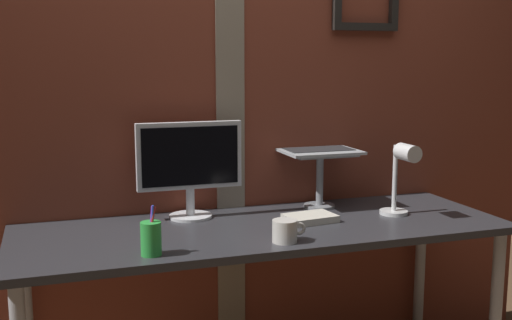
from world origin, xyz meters
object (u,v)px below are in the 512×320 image
coffee_mug (285,231)px  laptop (314,138)px  desk_lamp (402,172)px  pen_cup (151,238)px  monitor (190,161)px

coffee_mug → laptop: bearing=57.2°
desk_lamp → pen_cup: desk_lamp is taller
monitor → coffee_mug: size_ratio=3.44×
laptop → coffee_mug: size_ratio=2.62×
pen_cup → desk_lamp: bearing=9.7°
monitor → desk_lamp: 0.88m
monitor → pen_cup: monitor is taller
pen_cup → coffee_mug: 0.49m
laptop → desk_lamp: bearing=-54.1°
monitor → laptop: size_ratio=1.31×
monitor → coffee_mug: bearing=-61.3°
laptop → coffee_mug: laptop is taller
desk_lamp → coffee_mug: (-0.59, -0.18, -0.15)m
laptop → pen_cup: (-0.83, -0.53, -0.24)m
laptop → coffee_mug: bearing=-122.8°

